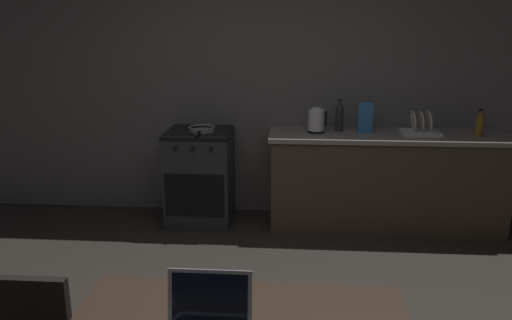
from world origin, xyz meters
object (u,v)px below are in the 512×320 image
at_px(cereal_box, 365,118).
at_px(bottle_b, 340,116).
at_px(bottle, 480,123).
at_px(frying_pan, 202,129).
at_px(dish_rack, 421,129).
at_px(electric_kettle, 316,121).
at_px(stove_oven, 200,176).

distance_m(cereal_box, bottle_b, 0.23).
height_order(bottle, cereal_box, cereal_box).
relative_size(frying_pan, dish_rack, 1.24).
height_order(cereal_box, bottle_b, bottle_b).
bearing_deg(bottle_b, electric_kettle, -159.79).
bearing_deg(bottle_b, dish_rack, -6.31).
distance_m(dish_rack, bottle_b, 0.73).
height_order(electric_kettle, bottle, bottle).
height_order(frying_pan, dish_rack, dish_rack).
bearing_deg(bottle, frying_pan, 179.51).
relative_size(bottle, cereal_box, 0.86).
distance_m(electric_kettle, bottle_b, 0.23).
distance_m(stove_oven, dish_rack, 2.09).
bearing_deg(electric_kettle, cereal_box, 2.58).
bearing_deg(cereal_box, stove_oven, -179.16).
xyz_separation_m(dish_rack, bottle_b, (-0.72, 0.08, 0.09)).
relative_size(cereal_box, dish_rack, 0.83).
relative_size(electric_kettle, frying_pan, 0.55).
height_order(stove_oven, dish_rack, dish_rack).
relative_size(dish_rack, bottle_b, 1.14).
bearing_deg(dish_rack, bottle, -5.78).
bearing_deg(bottle_b, stove_oven, -176.38).
relative_size(bottle, dish_rack, 0.72).
distance_m(stove_oven, bottle, 2.58).
distance_m(electric_kettle, dish_rack, 0.94).
height_order(stove_oven, cereal_box, cereal_box).
distance_m(bottle, frying_pan, 2.49).
distance_m(bottle, dish_rack, 0.50).
bearing_deg(bottle_b, frying_pan, -175.13).
height_order(frying_pan, bottle_b, bottle_b).
bearing_deg(electric_kettle, frying_pan, -178.45).
distance_m(stove_oven, bottle_b, 1.43).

